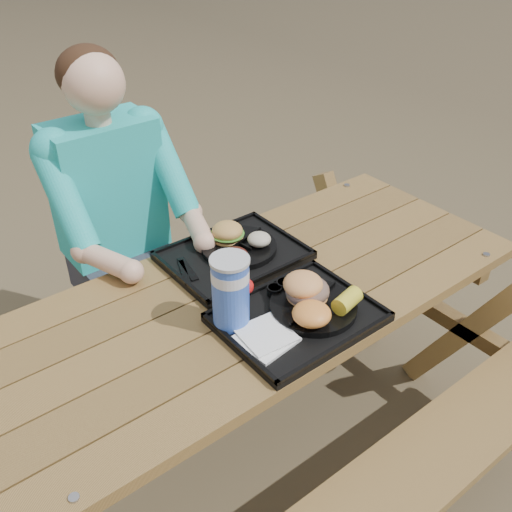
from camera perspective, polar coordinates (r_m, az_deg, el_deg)
ground at (r=2.34m, az=-0.00°, el=-18.18°), size 60.00×60.00×0.00m
picnic_table at (r=2.06m, az=-0.00°, el=-11.75°), size 1.80×1.49×0.75m
tray_near at (r=1.69m, az=4.21°, el=-6.24°), size 0.45×0.35×0.02m
tray_far at (r=1.95m, az=-2.24°, el=-0.03°), size 0.45×0.35×0.02m
plate_near at (r=1.70m, az=5.74°, el=-5.06°), size 0.26×0.26×0.02m
plate_far at (r=1.96m, az=-1.72°, el=0.89°), size 0.26×0.26×0.02m
napkin_stack at (r=1.59m, az=0.94°, el=-8.23°), size 0.16×0.16×0.02m
soda_cup at (r=1.59m, az=-2.56°, el=-3.75°), size 0.10×0.10×0.21m
condiment_bbq at (r=1.75m, az=1.87°, el=-3.48°), size 0.05×0.05×0.03m
condiment_mustard at (r=1.77m, az=2.87°, el=-2.97°), size 0.05×0.05×0.03m
sandwich at (r=1.68m, az=5.23°, el=-2.42°), size 0.13×0.13×0.13m
mac_cheese at (r=1.62m, az=5.59°, el=-5.78°), size 0.11×0.11×0.06m
corn_cob at (r=1.68m, az=9.11°, el=-4.43°), size 0.11×0.11×0.05m
cutlery_far at (r=1.88m, az=-6.85°, el=-1.29°), size 0.05×0.14×0.01m
burger at (r=1.96m, az=-2.90°, el=2.89°), size 0.11×0.11×0.10m
baked_beans at (r=1.86m, az=-2.13°, el=0.09°), size 0.09×0.09×0.04m
potato_salad at (r=1.94m, az=0.32°, el=1.68°), size 0.08×0.08×0.04m
diner at (r=2.31m, az=-13.65°, el=1.35°), size 0.48×0.84×1.28m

